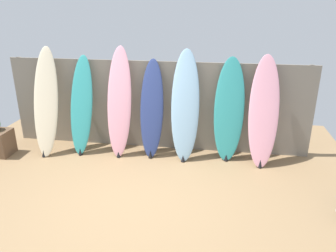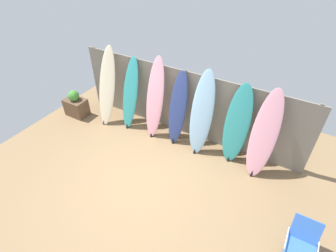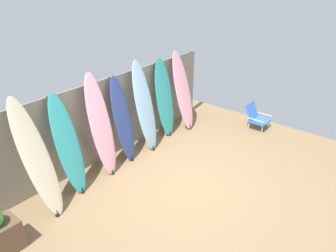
{
  "view_description": "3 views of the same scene",
  "coord_description": "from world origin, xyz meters",
  "px_view_note": "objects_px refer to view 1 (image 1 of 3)",
  "views": [
    {
      "loc": [
        1.22,
        -4.21,
        2.87
      ],
      "look_at": [
        0.45,
        0.67,
        0.99
      ],
      "focal_mm": 35.0,
      "sensor_mm": 36.0,
      "label": 1
    },
    {
      "loc": [
        2.43,
        -3.04,
        4.51
      ],
      "look_at": [
        0.19,
        0.83,
        1.04
      ],
      "focal_mm": 28.0,
      "sensor_mm": 36.0,
      "label": 2
    },
    {
      "loc": [
        -4.27,
        -3.1,
        3.91
      ],
      "look_at": [
        0.11,
        0.51,
        1.1
      ],
      "focal_mm": 35.0,
      "sensor_mm": 36.0,
      "label": 3
    }
  ],
  "objects_px": {
    "surfboard_navy_3": "(152,110)",
    "surfboard_cream_0": "(46,102)",
    "surfboard_teal_5": "(229,111)",
    "surfboard_pink_6": "(264,113)",
    "surfboard_skyblue_4": "(185,107)",
    "surfboard_teal_1": "(82,106)",
    "surfboard_pink_2": "(119,103)"
  },
  "relations": [
    {
      "from": "surfboard_pink_6",
      "to": "surfboard_skyblue_4",
      "type": "bearing_deg",
      "value": -179.98
    },
    {
      "from": "surfboard_pink_2",
      "to": "surfboard_pink_6",
      "type": "distance_m",
      "value": 2.7
    },
    {
      "from": "surfboard_teal_1",
      "to": "surfboard_pink_6",
      "type": "bearing_deg",
      "value": -0.13
    },
    {
      "from": "surfboard_teal_5",
      "to": "surfboard_teal_1",
      "type": "bearing_deg",
      "value": -178.2
    },
    {
      "from": "surfboard_skyblue_4",
      "to": "surfboard_pink_6",
      "type": "height_order",
      "value": "surfboard_skyblue_4"
    },
    {
      "from": "surfboard_teal_5",
      "to": "surfboard_pink_6",
      "type": "xyz_separation_m",
      "value": [
        0.62,
        -0.1,
        0.03
      ]
    },
    {
      "from": "surfboard_teal_5",
      "to": "surfboard_pink_6",
      "type": "distance_m",
      "value": 0.62
    },
    {
      "from": "surfboard_teal_1",
      "to": "surfboard_pink_2",
      "type": "distance_m",
      "value": 0.79
    },
    {
      "from": "surfboard_cream_0",
      "to": "surfboard_skyblue_4",
      "type": "bearing_deg",
      "value": 2.3
    },
    {
      "from": "surfboard_teal_5",
      "to": "surfboard_skyblue_4",
      "type": "bearing_deg",
      "value": -173.08
    },
    {
      "from": "surfboard_skyblue_4",
      "to": "surfboard_pink_6",
      "type": "xyz_separation_m",
      "value": [
        1.43,
        0.0,
        -0.04
      ]
    },
    {
      "from": "surfboard_cream_0",
      "to": "surfboard_teal_5",
      "type": "xyz_separation_m",
      "value": [
        3.54,
        0.21,
        -0.07
      ]
    },
    {
      "from": "surfboard_navy_3",
      "to": "surfboard_teal_1",
      "type": "bearing_deg",
      "value": -178.72
    },
    {
      "from": "surfboard_navy_3",
      "to": "surfboard_skyblue_4",
      "type": "bearing_deg",
      "value": -3.53
    },
    {
      "from": "surfboard_pink_2",
      "to": "surfboard_navy_3",
      "type": "xyz_separation_m",
      "value": [
        0.63,
        0.04,
        -0.12
      ]
    },
    {
      "from": "surfboard_navy_3",
      "to": "surfboard_teal_5",
      "type": "xyz_separation_m",
      "value": [
        1.46,
        0.06,
        0.03
      ]
    },
    {
      "from": "surfboard_teal_1",
      "to": "surfboard_skyblue_4",
      "type": "xyz_separation_m",
      "value": [
        2.05,
        -0.01,
        0.08
      ]
    },
    {
      "from": "surfboard_pink_2",
      "to": "surfboard_navy_3",
      "type": "bearing_deg",
      "value": 3.95
    },
    {
      "from": "surfboard_cream_0",
      "to": "surfboard_skyblue_4",
      "type": "height_order",
      "value": "surfboard_skyblue_4"
    },
    {
      "from": "surfboard_pink_2",
      "to": "surfboard_teal_5",
      "type": "bearing_deg",
      "value": 2.8
    },
    {
      "from": "surfboard_pink_2",
      "to": "surfboard_pink_6",
      "type": "height_order",
      "value": "surfboard_pink_2"
    },
    {
      "from": "surfboard_teal_1",
      "to": "surfboard_teal_5",
      "type": "height_order",
      "value": "surfboard_teal_5"
    },
    {
      "from": "surfboard_teal_1",
      "to": "surfboard_teal_5",
      "type": "xyz_separation_m",
      "value": [
        2.87,
        0.09,
        0.01
      ]
    },
    {
      "from": "surfboard_skyblue_4",
      "to": "surfboard_navy_3",
      "type": "bearing_deg",
      "value": 176.47
    },
    {
      "from": "surfboard_teal_5",
      "to": "surfboard_navy_3",
      "type": "bearing_deg",
      "value": -177.69
    },
    {
      "from": "surfboard_cream_0",
      "to": "surfboard_navy_3",
      "type": "relative_size",
      "value": 1.1
    },
    {
      "from": "surfboard_navy_3",
      "to": "surfboard_cream_0",
      "type": "bearing_deg",
      "value": -175.89
    },
    {
      "from": "surfboard_teal_1",
      "to": "surfboard_pink_6",
      "type": "distance_m",
      "value": 3.48
    },
    {
      "from": "surfboard_navy_3",
      "to": "surfboard_skyblue_4",
      "type": "distance_m",
      "value": 0.66
    },
    {
      "from": "surfboard_cream_0",
      "to": "surfboard_teal_5",
      "type": "distance_m",
      "value": 3.55
    },
    {
      "from": "surfboard_navy_3",
      "to": "surfboard_teal_5",
      "type": "relative_size",
      "value": 0.96
    },
    {
      "from": "surfboard_cream_0",
      "to": "surfboard_pink_6",
      "type": "bearing_deg",
      "value": 1.52
    }
  ]
}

